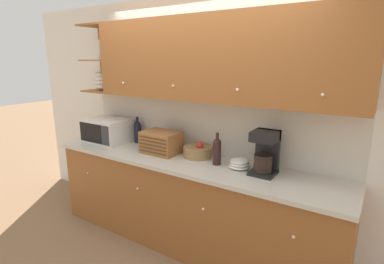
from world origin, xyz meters
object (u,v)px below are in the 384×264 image
second_wine_bottle (217,150)px  bowl_stack_on_counter (239,164)px  mug (152,140)px  bread_box (161,142)px  wine_bottle (138,131)px  microwave (107,130)px  coffee_maker (265,152)px  fruit_basket (198,151)px

second_wine_bottle → bowl_stack_on_counter: bearing=5.0°
mug → bread_box: (0.31, -0.20, 0.07)m
wine_bottle → mug: 0.22m
wine_bottle → bread_box: size_ratio=0.80×
microwave → coffee_maker: coffee_maker is taller
microwave → bowl_stack_on_counter: microwave is taller
wine_bottle → fruit_basket: bearing=-4.3°
second_wine_bottle → coffee_maker: size_ratio=0.80×
second_wine_bottle → microwave: bearing=-179.7°
microwave → bread_box: bearing=0.2°
microwave → wine_bottle: 0.39m
bread_box → bowl_stack_on_counter: 0.91m
mug → fruit_basket: size_ratio=0.33×
bread_box → coffee_maker: bearing=1.4°
microwave → bread_box: size_ratio=1.35×
bread_box → coffee_maker: 1.15m
mug → second_wine_bottle: bearing=-11.3°
wine_bottle → second_wine_bottle: size_ratio=1.01×
wine_bottle → bowl_stack_on_counter: 1.43m
microwave → mug: bearing=20.6°
microwave → wine_bottle: bearing=27.5°
fruit_basket → bowl_stack_on_counter: bearing=-9.3°
mug → bread_box: bread_box is taller
wine_bottle → coffee_maker: 1.66m
microwave → coffee_maker: size_ratio=1.36×
mug → coffee_maker: 1.47m
bread_box → fruit_basket: 0.42m
wine_bottle → mug: (0.20, 0.03, -0.09)m
wine_bottle → fruit_basket: size_ratio=1.04×
bread_box → coffee_maker: size_ratio=1.01×
fruit_basket → coffee_maker: coffee_maker is taller
wine_bottle → bread_box: wine_bottle is taller
coffee_maker → fruit_basket: bearing=173.9°
mug → coffee_maker: (1.46, -0.17, 0.15)m
microwave → second_wine_bottle: second_wine_bottle is taller
mug → bowl_stack_on_counter: bearing=-8.3°
bread_box → bowl_stack_on_counter: bread_box is taller
second_wine_bottle → bowl_stack_on_counter: size_ratio=1.62×
fruit_basket → microwave: bearing=-174.9°
fruit_basket → second_wine_bottle: (0.28, -0.10, 0.08)m
coffee_maker → microwave: bearing=-179.1°
bowl_stack_on_counter → coffee_maker: size_ratio=0.50×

